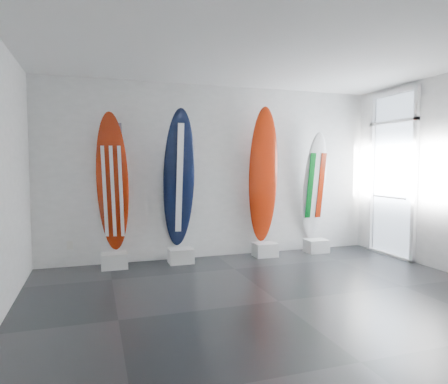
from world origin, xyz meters
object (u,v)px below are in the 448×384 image
object	(u,v)px
surfboard_usa	(112,183)
surfboard_navy	(179,179)
surfboard_italy	(314,186)
surfboard_swiss	(263,175)

from	to	relation	value
surfboard_usa	surfboard_navy	bearing A→B (deg)	14.71
surfboard_italy	surfboard_swiss	bearing A→B (deg)	-177.84
surfboard_navy	surfboard_swiss	distance (m)	1.52
surfboard_usa	surfboard_italy	size ratio (longest dim) A/B	1.11
surfboard_usa	surfboard_navy	xyz separation A→B (m)	(1.07, 0.00, 0.05)
surfboard_swiss	surfboard_italy	distance (m)	1.06
surfboard_usa	surfboard_swiss	size ratio (longest dim) A/B	0.92
surfboard_navy	surfboard_usa	bearing A→B (deg)	179.15
surfboard_usa	surfboard_italy	distance (m)	3.63
surfboard_italy	surfboard_navy	bearing A→B (deg)	-177.84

